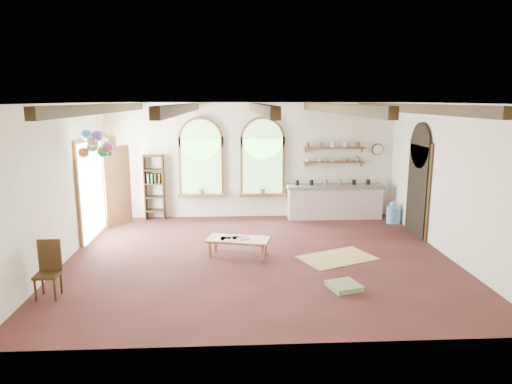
{
  "coord_description": "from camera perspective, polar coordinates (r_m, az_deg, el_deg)",
  "views": [
    {
      "loc": [
        -0.55,
        -9.15,
        3.27
      ],
      "look_at": [
        -0.04,
        0.6,
        1.29
      ],
      "focal_mm": 32.0,
      "sensor_mm": 36.0,
      "label": 1
    }
  ],
  "objects": [
    {
      "name": "table_book",
      "position": [
        9.91,
        -3.49,
        -5.48
      ],
      "size": [
        0.19,
        0.25,
        0.02
      ],
      "primitive_type": "imported",
      "rotation": [
        0.0,
        0.0,
        0.15
      ],
      "color": "olive",
      "rests_on": "coffee_table"
    },
    {
      "name": "ceiling_beams",
      "position": [
        9.17,
        0.42,
        10.41
      ],
      "size": [
        6.2,
        6.8,
        0.18
      ],
      "primitive_type": null,
      "color": "#392512",
      "rests_on": "ceiling"
    },
    {
      "name": "floor_cushion",
      "position": [
        8.35,
        10.94,
        -11.46
      ],
      "size": [
        0.64,
        0.64,
        0.09
      ],
      "primitive_type": "cube",
      "rotation": [
        0.0,
        0.0,
        0.29
      ],
      "color": "#708E61",
      "rests_on": "floor"
    },
    {
      "name": "wall_shelf_upper",
      "position": [
        12.92,
        9.78,
        5.44
      ],
      "size": [
        1.7,
        0.24,
        0.04
      ],
      "primitive_type": "cube",
      "color": "brown",
      "rests_on": "wall_back"
    },
    {
      "name": "right_doorway",
      "position": [
        11.76,
        19.53,
        0.17
      ],
      "size": [
        0.1,
        1.3,
        2.4
      ],
      "primitive_type": "cube",
      "color": "black",
      "rests_on": "floor"
    },
    {
      "name": "potted_plant_right",
      "position": [
        12.73,
        0.86,
        0.51
      ],
      "size": [
        0.27,
        0.23,
        0.3
      ],
      "primitive_type": "imported",
      "color": "#598C4C",
      "rests_on": "window_right"
    },
    {
      "name": "bookshelf",
      "position": [
        12.87,
        -12.59,
        0.58
      ],
      "size": [
        0.53,
        0.32,
        1.8
      ],
      "color": "#392512",
      "rests_on": "floor"
    },
    {
      "name": "balloon_cluster",
      "position": [
        10.39,
        -19.05,
        5.68
      ],
      "size": [
        0.75,
        0.8,
        1.14
      ],
      "color": "silver",
      "rests_on": "floor"
    },
    {
      "name": "water_jug_b",
      "position": [
        12.84,
        16.99,
        -2.69
      ],
      "size": [
        0.29,
        0.29,
        0.56
      ],
      "color": "#5E99CA",
      "rests_on": "floor"
    },
    {
      "name": "shelf_cup_b",
      "position": [
        12.87,
        7.99,
        3.98
      ],
      "size": [
        0.1,
        0.1,
        0.09
      ],
      "primitive_type": "imported",
      "color": "beige",
      "rests_on": "wall_shelf_lower"
    },
    {
      "name": "shelf_cup_a",
      "position": [
        12.81,
        6.45,
        3.99
      ],
      "size": [
        0.12,
        0.1,
        0.1
      ],
      "primitive_type": "imported",
      "color": "white",
      "rests_on": "wall_shelf_lower"
    },
    {
      "name": "wall_clock",
      "position": [
        13.32,
        14.98,
        5.18
      ],
      "size": [
        0.32,
        0.04,
        0.32
      ],
      "primitive_type": "cylinder",
      "rotation": [
        1.57,
        0.0,
        0.0
      ],
      "color": "black",
      "rests_on": "wall_back"
    },
    {
      "name": "shelf_bowl_b",
      "position": [
        13.03,
        11.02,
        3.89
      ],
      "size": [
        0.2,
        0.2,
        0.06
      ],
      "primitive_type": "imported",
      "color": "#8C664C",
      "rests_on": "wall_shelf_lower"
    },
    {
      "name": "water_jug_a",
      "position": [
        12.83,
        16.67,
        -2.61
      ],
      "size": [
        0.31,
        0.31,
        0.6
      ],
      "color": "#5E99CA",
      "rests_on": "floor"
    },
    {
      "name": "wall_shelf_lower",
      "position": [
        12.96,
        9.72,
        3.68
      ],
      "size": [
        1.7,
        0.24,
        0.04
      ],
      "primitive_type": "cube",
      "color": "brown",
      "rests_on": "wall_back"
    },
    {
      "name": "left_doorway",
      "position": [
        11.66,
        -19.92,
        0.3
      ],
      "size": [
        0.1,
        1.9,
        2.5
      ],
      "primitive_type": "cube",
      "color": "brown",
      "rests_on": "floor"
    },
    {
      "name": "coffee_table",
      "position": [
        9.76,
        -2.24,
        -6.06
      ],
      "size": [
        1.42,
        0.9,
        0.37
      ],
      "color": "#B47852",
      "rests_on": "floor"
    },
    {
      "name": "side_chair",
      "position": [
        8.54,
        -24.5,
        -10.12
      ],
      "size": [
        0.39,
        0.39,
        0.97
      ],
      "color": "#392512",
      "rests_on": "floor"
    },
    {
      "name": "window_right",
      "position": [
        12.71,
        0.84,
        4.06
      ],
      "size": [
        1.3,
        0.28,
        2.2
      ],
      "color": "brown",
      "rests_on": "floor"
    },
    {
      "name": "shelf_bowl_a",
      "position": [
        12.95,
        9.51,
        3.88
      ],
      "size": [
        0.22,
        0.22,
        0.05
      ],
      "primitive_type": "imported",
      "color": "beige",
      "rests_on": "wall_shelf_lower"
    },
    {
      "name": "shelf_vase",
      "position": [
        13.11,
        12.52,
        4.16
      ],
      "size": [
        0.18,
        0.18,
        0.19
      ],
      "primitive_type": "imported",
      "color": "slate",
      "rests_on": "wall_shelf_lower"
    },
    {
      "name": "floor_mat",
      "position": [
        9.83,
        10.09,
        -8.1
      ],
      "size": [
        1.75,
        1.45,
        0.02
      ],
      "primitive_type": "cube",
      "rotation": [
        0.0,
        0.0,
        0.41
      ],
      "color": "#D7C46B",
      "rests_on": "floor"
    },
    {
      "name": "kitchen_counter",
      "position": [
        12.98,
        9.74,
        -1.13
      ],
      "size": [
        2.68,
        0.62,
        0.94
      ],
      "color": "beige",
      "rests_on": "floor"
    },
    {
      "name": "window_left",
      "position": [
        12.71,
        -6.85,
        3.98
      ],
      "size": [
        1.3,
        0.28,
        2.2
      ],
      "color": "brown",
      "rests_on": "floor"
    },
    {
      "name": "tablet",
      "position": [
        9.76,
        -1.56,
        -5.76
      ],
      "size": [
        0.26,
        0.31,
        0.01
      ],
      "primitive_type": "cube",
      "rotation": [
        0.0,
        0.0,
        0.33
      ],
      "color": "black",
      "rests_on": "coffee_table"
    },
    {
      "name": "potted_plant_left",
      "position": [
        12.73,
        -6.8,
        0.43
      ],
      "size": [
        0.27,
        0.23,
        0.3
      ],
      "primitive_type": "imported",
      "color": "#598C4C",
      "rests_on": "window_left"
    },
    {
      "name": "floor",
      "position": [
        9.73,
        0.4,
        -8.16
      ],
      "size": [
        8.0,
        8.0,
        0.0
      ],
      "primitive_type": "plane",
      "color": "#522221",
      "rests_on": "ground"
    }
  ]
}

